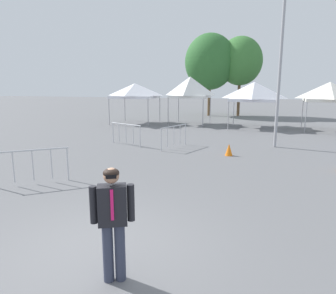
# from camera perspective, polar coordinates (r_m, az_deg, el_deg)

# --- Properties ---
(ground_plane) EXTENTS (140.00, 140.00, 0.00)m
(ground_plane) POSITION_cam_1_polar(r_m,az_deg,el_deg) (6.05, -13.57, -17.99)
(ground_plane) COLOR slate
(canopy_tent_right_of_center) EXTENTS (3.41, 3.41, 3.14)m
(canopy_tent_right_of_center) POSITION_cam_1_polar(r_m,az_deg,el_deg) (24.56, -6.12, 10.36)
(canopy_tent_right_of_center) COLOR #9E9EA3
(canopy_tent_right_of_center) RESTS_ON ground
(canopy_tent_behind_center) EXTENTS (2.87, 2.87, 3.63)m
(canopy_tent_behind_center) POSITION_cam_1_polar(r_m,az_deg,el_deg) (23.89, 4.15, 11.00)
(canopy_tent_behind_center) COLOR #9E9EA3
(canopy_tent_behind_center) RESTS_ON ground
(canopy_tent_far_left) EXTENTS (3.31, 3.31, 3.21)m
(canopy_tent_far_left) POSITION_cam_1_polar(r_m,az_deg,el_deg) (22.69, 15.71, 9.88)
(canopy_tent_far_left) COLOR #9E9EA3
(canopy_tent_far_left) RESTS_ON ground
(canopy_tent_behind_right) EXTENTS (3.05, 3.05, 3.19)m
(canopy_tent_behind_right) POSITION_cam_1_polar(r_m,az_deg,el_deg) (22.79, 27.80, 9.06)
(canopy_tent_behind_right) COLOR #9E9EA3
(canopy_tent_behind_right) RESTS_ON ground
(person_foreground) EXTENTS (0.59, 0.40, 1.78)m
(person_foreground) POSITION_cam_1_polar(r_m,az_deg,el_deg) (4.70, -10.23, -12.66)
(person_foreground) COLOR #33384C
(person_foreground) RESTS_ON ground
(light_pole_near_lift) EXTENTS (0.36, 0.36, 9.49)m
(light_pole_near_lift) POSITION_cam_1_polar(r_m,az_deg,el_deg) (15.77, 20.50, 19.32)
(light_pole_near_lift) COLOR #9E9EA3
(light_pole_near_lift) RESTS_ON ground
(tree_behind_tents_left) EXTENTS (4.89, 4.89, 7.93)m
(tree_behind_tents_left) POSITION_cam_1_polar(r_m,az_deg,el_deg) (31.24, 7.82, 15.41)
(tree_behind_tents_left) COLOR brown
(tree_behind_tents_left) RESTS_ON ground
(tree_behind_tents_center) EXTENTS (4.22, 4.22, 7.62)m
(tree_behind_tents_center) POSITION_cam_1_polar(r_m,az_deg,el_deg) (31.59, 13.29, 15.27)
(tree_behind_tents_center) COLOR brown
(tree_behind_tents_center) RESTS_ON ground
(crowd_barrier_by_lift) EXTENTS (1.65, 1.38, 1.08)m
(crowd_barrier_by_lift) POSITION_cam_1_polar(r_m,az_deg,el_deg) (10.04, -23.90, -2.21)
(crowd_barrier_by_lift) COLOR #B7BABF
(crowd_barrier_by_lift) RESTS_ON ground
(crowd_barrier_mid_lot) EXTENTS (1.96, 0.86, 1.08)m
(crowd_barrier_mid_lot) POSITION_cam_1_polar(r_m,az_deg,el_deg) (15.54, -7.83, 3.13)
(crowd_barrier_mid_lot) COLOR #B7BABF
(crowd_barrier_mid_lot) RESTS_ON ground
(crowd_barrier_near_person) EXTENTS (0.74, 2.00, 1.08)m
(crowd_barrier_near_person) POSITION_cam_1_polar(r_m,az_deg,el_deg) (14.66, 1.10, 2.74)
(crowd_barrier_near_person) COLOR #B7BABF
(crowd_barrier_near_person) RESTS_ON ground
(traffic_cone_lot_center) EXTENTS (0.32, 0.32, 0.52)m
(traffic_cone_lot_center) POSITION_cam_1_polar(r_m,az_deg,el_deg) (13.34, 11.25, -0.49)
(traffic_cone_lot_center) COLOR orange
(traffic_cone_lot_center) RESTS_ON ground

